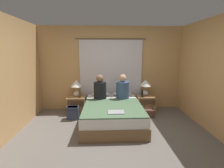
% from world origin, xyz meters
% --- Properties ---
extents(ground_plane, '(16.00, 16.00, 0.00)m').
position_xyz_m(ground_plane, '(0.00, 0.00, 0.00)').
color(ground_plane, '#66605B').
extents(wall_back, '(4.36, 0.06, 2.50)m').
position_xyz_m(wall_back, '(0.00, 2.04, 1.25)').
color(wall_back, tan).
rests_on(wall_back, ground_plane).
extents(curtain_panel, '(2.07, 0.02, 2.14)m').
position_xyz_m(curtain_panel, '(0.00, 1.97, 1.06)').
color(curtain_panel, silver).
rests_on(curtain_panel, ground_plane).
extents(bed, '(1.43, 1.95, 0.48)m').
position_xyz_m(bed, '(0.00, 0.95, 0.24)').
color(bed, brown).
rests_on(bed, ground_plane).
extents(nightstand_left, '(0.52, 0.40, 0.48)m').
position_xyz_m(nightstand_left, '(-1.01, 1.65, 0.24)').
color(nightstand_left, '#A87F51').
rests_on(nightstand_left, ground_plane).
extents(nightstand_right, '(0.52, 0.40, 0.48)m').
position_xyz_m(nightstand_right, '(1.01, 1.65, 0.24)').
color(nightstand_right, '#A87F51').
rests_on(nightstand_right, ground_plane).
extents(lamp_left, '(0.34, 0.34, 0.48)m').
position_xyz_m(lamp_left, '(-1.01, 1.73, 0.80)').
color(lamp_left, silver).
rests_on(lamp_left, nightstand_left).
extents(lamp_right, '(0.34, 0.34, 0.48)m').
position_xyz_m(lamp_right, '(1.01, 1.73, 0.80)').
color(lamp_right, silver).
rests_on(lamp_right, nightstand_right).
extents(pillow_left, '(0.54, 0.30, 0.12)m').
position_xyz_m(pillow_left, '(-0.31, 1.73, 0.54)').
color(pillow_left, silver).
rests_on(pillow_left, bed).
extents(pillow_right, '(0.54, 0.30, 0.12)m').
position_xyz_m(pillow_right, '(0.31, 1.73, 0.54)').
color(pillow_right, silver).
rests_on(pillow_right, bed).
extents(blanket_on_bed, '(1.37, 1.34, 0.03)m').
position_xyz_m(blanket_on_bed, '(0.00, 0.68, 0.50)').
color(blanket_on_bed, '#4C6B4C').
rests_on(blanket_on_bed, bed).
extents(person_left_in_bed, '(0.34, 0.34, 0.68)m').
position_xyz_m(person_left_in_bed, '(-0.32, 1.38, 0.76)').
color(person_left_in_bed, black).
rests_on(person_left_in_bed, bed).
extents(person_right_in_bed, '(0.35, 0.35, 0.68)m').
position_xyz_m(person_right_in_bed, '(0.30, 1.38, 0.76)').
color(person_right_in_bed, '#38517A').
rests_on(person_right_in_bed, bed).
extents(beer_bottle_on_left_stand, '(0.07, 0.07, 0.24)m').
position_xyz_m(beer_bottle_on_left_stand, '(-0.89, 1.54, 0.57)').
color(beer_bottle_on_left_stand, '#513819').
rests_on(beer_bottle_on_left_stand, nightstand_left).
extents(beer_bottle_on_right_stand, '(0.06, 0.06, 0.22)m').
position_xyz_m(beer_bottle_on_right_stand, '(0.88, 1.54, 0.57)').
color(beer_bottle_on_right_stand, black).
rests_on(beer_bottle_on_right_stand, nightstand_right).
extents(laptop_on_bed, '(0.34, 0.23, 0.02)m').
position_xyz_m(laptop_on_bed, '(0.04, 0.29, 0.52)').
color(laptop_on_bed, '#9EA0A5').
rests_on(laptop_on_bed, blanket_on_bed).
extents(backpack_on_floor, '(0.30, 0.22, 0.34)m').
position_xyz_m(backpack_on_floor, '(-1.04, 1.20, 0.19)').
color(backpack_on_floor, '#333D56').
rests_on(backpack_on_floor, ground_plane).
extents(handbag_on_floor, '(0.33, 0.16, 0.37)m').
position_xyz_m(handbag_on_floor, '(0.99, 1.24, 0.11)').
color(handbag_on_floor, brown).
rests_on(handbag_on_floor, ground_plane).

